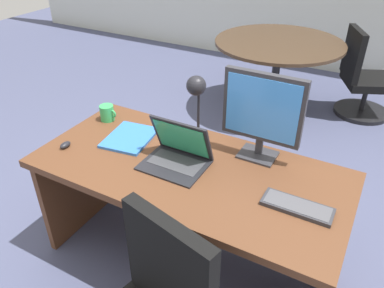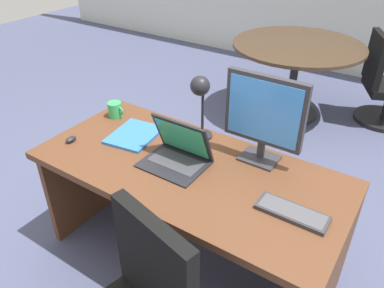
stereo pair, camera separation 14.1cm
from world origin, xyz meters
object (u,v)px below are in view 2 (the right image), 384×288
Objects in this scene: keyboard at (292,213)px; book at (134,135)px; coffee_mug at (115,110)px; mouse at (71,139)px; laptop at (179,149)px; monitor at (264,114)px; desk_lamp at (201,94)px; desk at (193,191)px; meeting_chair_near at (384,89)px; meeting_table at (296,62)px.

keyboard reaches higher than book.
coffee_mug is at bearing 155.35° from book.
mouse is 0.21× the size of book.
laptop reaches higher than mouse.
keyboard is at bearing -10.65° from coffee_mug.
coffee_mug reaches higher than book.
monitor reaches higher than desk_lamp.
monitor is (0.28, 0.23, 0.47)m from desk.
book is (-1.03, 0.12, -0.00)m from keyboard.
meeting_chair_near is at bearing 64.87° from mouse.
desk is at bearing 17.16° from mouse.
desk_lamp is at bearing 155.15° from keyboard.
desk is 2.61m from meeting_chair_near.
laptop is at bearing -144.55° from monitor.
meeting_table is (-0.22, 2.17, 0.05)m from desk.
coffee_mug is (-0.70, 0.15, 0.25)m from desk.
desk is 4.87× the size of book.
desk is at bearing -141.39° from monitor.
desk_lamp is 3.38× the size of coffee_mug.
coffee_mug is (-0.63, 0.18, -0.02)m from laptop.
coffee_mug is (-0.60, -0.08, -0.23)m from desk_lamp.
meeting_table is at bearing 93.36° from desk_lamp.
monitor is 0.54× the size of meeting_chair_near.
meeting_chair_near reaches higher than mouse.
book is at bearing -24.65° from coffee_mug.
coffee_mug is 2.08m from meeting_table.
monitor is 0.38× the size of meeting_table.
monitor is 0.80m from book.
meeting_table reaches higher than desk.
laptop is 0.33m from desk_lamp.
laptop is 2.21m from meeting_table.
laptop is at bearing -15.85° from coffee_mug.
book is at bearing -112.31° from meeting_chair_near.
monitor reaches higher than meeting_chair_near.
book is 0.27× the size of meeting_table.
coffee_mug is at bearing -103.59° from meeting_table.
keyboard is at bearing -5.53° from laptop.
desk_lamp is 0.31× the size of meeting_table.
mouse is 0.80m from desk_lamp.
monitor is at bearing 14.94° from book.
laptop is 2.88× the size of coffee_mug.
desk is at bearing -4.34° from book.
desk_lamp reaches higher than mouse.
meeting_chair_near is at bearing 24.90° from meeting_table.
desk_lamp is at bearing 113.67° from desk.
keyboard is 0.82× the size of desk_lamp.
monitor reaches higher than mouse.
monitor is 0.52m from keyboard.
meeting_table is at bearing 95.67° from desk.
meeting_chair_near is (1.29, 2.39, -0.43)m from coffee_mug.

